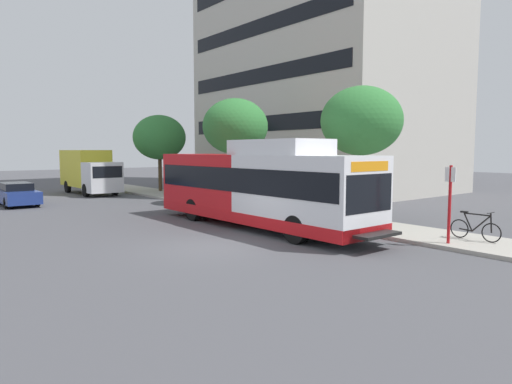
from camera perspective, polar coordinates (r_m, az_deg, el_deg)
name	(u,v)px	position (r m, az deg, el deg)	size (l,w,h in m)	color
ground_plane	(120,219)	(22.37, -16.75, -3.27)	(120.00, 120.00, 0.00)	#4C4C51
sidewalk_curb	(261,210)	(24.24, 0.62, -2.23)	(3.00, 56.00, 0.14)	#A8A399
transit_bus	(257,187)	(18.99, 0.15, 0.65)	(2.58, 12.25, 3.65)	white
bus_stop_sign_pole	(450,198)	(16.29, 23.17, -0.73)	(0.10, 0.36, 2.60)	red
bicycle_parked	(475,228)	(17.39, 25.84, -4.10)	(0.52, 1.76, 1.02)	black
street_tree_near_stop	(361,121)	(20.76, 13.11, 8.66)	(3.58, 3.58, 5.91)	#4C3823
street_tree_mid_block	(235,127)	(26.93, -2.62, 8.21)	(3.84, 3.84, 6.13)	#4C3823
street_tree_far_block	(159,137)	(35.52, -12.04, 6.72)	(3.97, 3.97, 5.77)	#4C3823
parked_car_far_lane	(17,194)	(30.23, -27.88, -0.23)	(1.80, 4.50, 1.33)	navy
box_truck_background	(89,170)	(36.03, -20.22, 2.57)	(2.32, 7.01, 3.25)	silver
lattice_comm_tower	(214,82)	(48.49, -5.35, 13.65)	(1.10, 1.10, 30.89)	#B7B7BC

